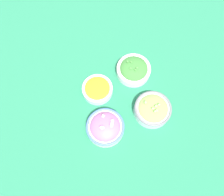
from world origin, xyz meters
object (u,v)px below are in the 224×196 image
object	(u,v)px
bowl_broccoli	(134,69)
bowl_red_onion	(105,127)
bowl_carrots	(97,89)
bowl_lettuce	(153,109)

from	to	relation	value
bowl_broccoli	bowl_red_onion	size ratio (longest dim) A/B	0.99
bowl_carrots	bowl_red_onion	xyz separation A→B (m)	(-0.02, -0.20, 0.01)
bowl_carrots	bowl_red_onion	bearing A→B (deg)	-94.98
bowl_red_onion	bowl_lettuce	size ratio (longest dim) A/B	1.00
bowl_broccoli	bowl_carrots	world-z (taller)	bowl_broccoli
bowl_carrots	bowl_lettuce	bearing A→B (deg)	-38.90
bowl_broccoli	bowl_lettuce	size ratio (longest dim) A/B	0.99
bowl_broccoli	bowl_red_onion	world-z (taller)	bowl_red_onion
bowl_red_onion	bowl_carrots	bearing A→B (deg)	85.02
bowl_carrots	bowl_broccoli	bearing A→B (deg)	13.46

